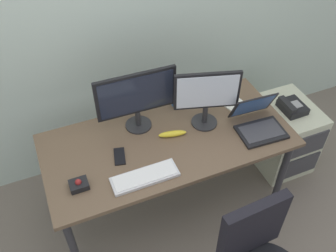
% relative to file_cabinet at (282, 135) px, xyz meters
% --- Properties ---
extents(ground_plane, '(8.00, 8.00, 0.00)m').
position_rel_file_cabinet_xyz_m(ground_plane, '(-1.06, -0.06, -0.30)').
color(ground_plane, '#6E6459').
extents(desk, '(1.66, 0.77, 0.73)m').
position_rel_file_cabinet_xyz_m(desk, '(-1.06, -0.06, 0.37)').
color(desk, brown).
rests_on(desk, ground).
extents(file_cabinet, '(0.42, 0.53, 0.59)m').
position_rel_file_cabinet_xyz_m(file_cabinet, '(0.00, 0.00, 0.00)').
color(file_cabinet, beige).
rests_on(file_cabinet, ground).
extents(desk_phone, '(0.17, 0.20, 0.09)m').
position_rel_file_cabinet_xyz_m(desk_phone, '(-0.01, -0.02, 0.33)').
color(desk_phone, black).
rests_on(desk_phone, file_cabinet).
extents(monitor_main, '(0.54, 0.18, 0.44)m').
position_rel_file_cabinet_xyz_m(monitor_main, '(-1.20, 0.13, 0.69)').
color(monitor_main, '#262628').
rests_on(monitor_main, desk).
extents(monitor_side, '(0.42, 0.18, 0.42)m').
position_rel_file_cabinet_xyz_m(monitor_side, '(-0.77, -0.02, 0.69)').
color(monitor_side, '#262628').
rests_on(monitor_side, desk).
extents(keyboard, '(0.41, 0.14, 0.03)m').
position_rel_file_cabinet_xyz_m(keyboard, '(-1.32, -0.31, 0.45)').
color(keyboard, silver).
rests_on(keyboard, desk).
extents(laptop, '(0.33, 0.33, 0.22)m').
position_rel_file_cabinet_xyz_m(laptop, '(-0.46, -0.20, 0.49)').
color(laptop, black).
rests_on(laptop, desk).
extents(trackball_mouse, '(0.11, 0.09, 0.07)m').
position_rel_file_cabinet_xyz_m(trackball_mouse, '(-1.70, -0.22, 0.46)').
color(trackball_mouse, black).
rests_on(trackball_mouse, desk).
extents(coffee_mug, '(0.09, 0.08, 0.10)m').
position_rel_file_cabinet_xyz_m(coffee_mug, '(-0.86, 0.24, 0.49)').
color(coffee_mug, '#305587').
rests_on(coffee_mug, desk).
extents(paper_notepad, '(0.20, 0.24, 0.01)m').
position_rel_file_cabinet_xyz_m(paper_notepad, '(-0.48, 0.08, 0.44)').
color(paper_notepad, white).
rests_on(paper_notepad, desk).
extents(cell_phone, '(0.10, 0.15, 0.01)m').
position_rel_file_cabinet_xyz_m(cell_phone, '(-1.41, -0.09, 0.44)').
color(cell_phone, black).
rests_on(cell_phone, desk).
extents(banana, '(0.20, 0.08, 0.04)m').
position_rel_file_cabinet_xyz_m(banana, '(-1.02, -0.05, 0.46)').
color(banana, yellow).
rests_on(banana, desk).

